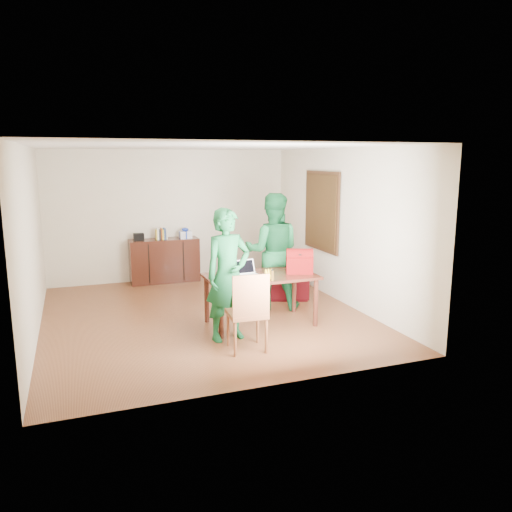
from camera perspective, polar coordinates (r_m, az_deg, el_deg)
name	(u,v)px	position (r m, az deg, el deg)	size (l,w,h in m)	color
room	(202,235)	(8.07, -6.21, 2.38)	(5.20, 5.70, 2.90)	#462011
table	(261,281)	(7.61, 0.52, -2.90)	(1.67, 0.95, 0.78)	black
chair	(247,328)	(6.69, -1.02, -8.18)	(0.52, 0.50, 1.08)	brown
person_near	(228,275)	(6.95, -3.23, -2.16)	(0.68, 0.45, 1.86)	#13592C
person_far	(272,251)	(8.41, 1.89, 0.55)	(0.95, 0.74, 1.96)	#145A2D
laptop	(249,273)	(7.49, -0.80, -2.01)	(0.36, 0.27, 0.23)	white
bananas	(269,278)	(7.27, 1.51, -2.52)	(0.17, 0.11, 0.06)	yellow
bottle	(272,275)	(7.24, 1.84, -2.17)	(0.05, 0.05, 0.16)	#553A13
red_bag	(299,263)	(7.72, 4.99, -0.86)	(0.41, 0.24, 0.30)	#67060A
sofa	(285,272)	(9.90, 3.29, -1.86)	(2.10, 0.82, 0.61)	#3E0810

